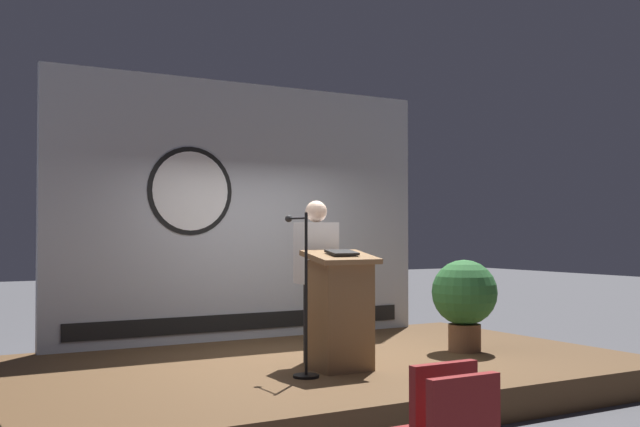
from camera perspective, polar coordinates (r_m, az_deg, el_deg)
name	(u,v)px	position (r m, az deg, el deg)	size (l,w,h in m)	color
ground_plane	(320,390)	(8.04, -0.01, -13.02)	(40.00, 40.00, 0.00)	#4C4C51
stage_platform	(320,375)	(8.01, -0.01, -11.97)	(6.40, 4.00, 0.30)	brown
banner_display	(244,212)	(9.51, -5.66, 0.14)	(4.92, 0.12, 3.17)	#B2B7C1
podium	(341,311)	(7.37, 1.57, -7.27)	(0.64, 0.50, 1.15)	olive
speaker_person	(316,280)	(7.76, -0.29, -4.97)	(0.40, 0.26, 1.64)	black
microphone_stand	(304,319)	(7.05, -1.23, -7.87)	(0.24, 0.50, 1.50)	black
potted_plant	(464,297)	(8.66, 10.72, -6.11)	(0.72, 0.72, 1.01)	brown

